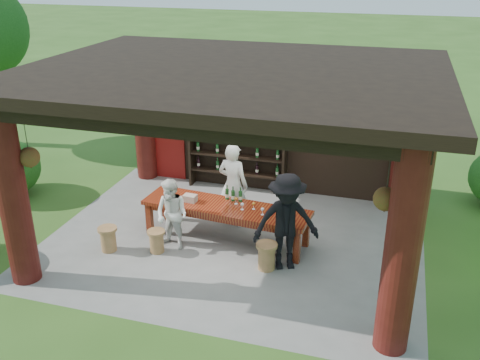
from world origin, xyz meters
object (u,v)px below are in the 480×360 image
(guest_woman, at_px, (172,215))
(guest_man, at_px, (286,222))
(tasting_table, at_px, (226,211))
(host, at_px, (233,185))
(stool_near_right, at_px, (267,256))
(stool_near_left, at_px, (157,241))
(wine_shelf, at_px, (237,148))
(stool_far_left, at_px, (108,238))
(napkin_basket, at_px, (190,198))

(guest_woman, distance_m, guest_man, 2.28)
(tasting_table, height_order, host, host)
(stool_near_right, relative_size, guest_man, 0.28)
(guest_woman, bearing_deg, stool_near_left, -117.88)
(tasting_table, relative_size, guest_woman, 2.42)
(tasting_table, distance_m, host, 0.74)
(tasting_table, bearing_deg, stool_near_left, -142.94)
(host, height_order, guest_woman, host)
(tasting_table, xyz_separation_m, stool_near_left, (-1.14, -0.86, -0.39))
(wine_shelf, distance_m, stool_near_left, 3.50)
(tasting_table, bearing_deg, stool_near_right, -38.79)
(wine_shelf, xyz_separation_m, stool_far_left, (-1.55, -3.56, -0.80))
(stool_near_left, relative_size, host, 0.25)
(tasting_table, bearing_deg, stool_far_left, -152.43)
(stool_near_left, relative_size, stool_far_left, 0.93)
(guest_man, bearing_deg, wine_shelf, 97.17)
(host, bearing_deg, stool_near_right, 136.72)
(stool_near_right, bearing_deg, tasting_table, 141.21)
(stool_near_left, distance_m, guest_man, 2.60)
(stool_near_right, bearing_deg, guest_woman, 172.87)
(stool_near_left, bearing_deg, napkin_basket, 65.82)
(stool_far_left, height_order, napkin_basket, napkin_basket)
(wine_shelf, distance_m, tasting_table, 2.57)
(stool_near_left, distance_m, stool_far_left, 0.95)
(stool_near_left, height_order, stool_near_right, stool_near_right)
(guest_woman, xyz_separation_m, napkin_basket, (0.15, 0.59, 0.11))
(stool_near_right, height_order, guest_man, guest_man)
(stool_near_right, relative_size, stool_far_left, 1.05)
(wine_shelf, relative_size, stool_near_left, 5.23)
(host, xyz_separation_m, guest_woman, (-0.84, -1.28, -0.19))
(wine_shelf, relative_size, guest_man, 1.29)
(host, distance_m, guest_woman, 1.55)
(wine_shelf, distance_m, stool_far_left, 3.96)
(host, height_order, guest_man, guest_man)
(stool_near_left, distance_m, napkin_basket, 1.10)
(stool_far_left, bearing_deg, stool_near_right, 4.29)
(guest_woman, height_order, napkin_basket, guest_woman)
(guest_man, bearing_deg, napkin_basket, 138.88)
(tasting_table, height_order, stool_near_left, tasting_table)
(host, bearing_deg, tasting_table, 105.90)
(host, bearing_deg, stool_near_left, 65.75)
(guest_woman, bearing_deg, host, 70.74)
(host, xyz_separation_m, napkin_basket, (-0.69, -0.69, -0.09))
(wine_shelf, xyz_separation_m, host, (0.45, -1.80, -0.15))
(tasting_table, height_order, guest_woman, guest_woman)
(stool_near_right, distance_m, stool_far_left, 3.12)
(stool_near_left, relative_size, napkin_basket, 1.77)
(guest_woman, relative_size, napkin_basket, 5.49)
(host, height_order, napkin_basket, host)
(napkin_basket, bearing_deg, guest_man, -17.61)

